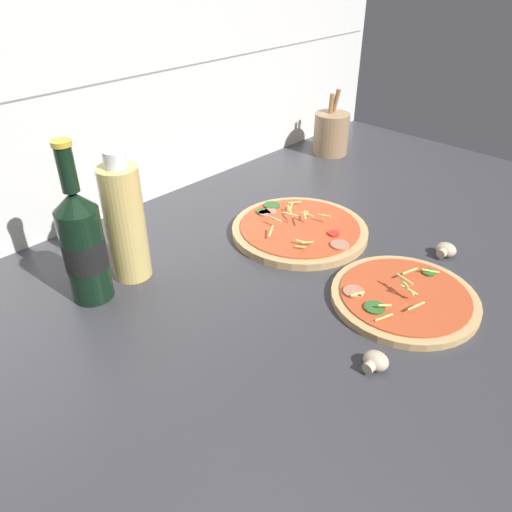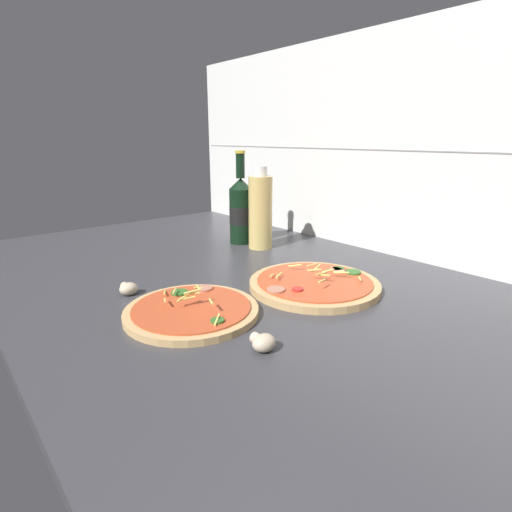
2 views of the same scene
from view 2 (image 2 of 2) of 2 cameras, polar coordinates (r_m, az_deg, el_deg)
counter_slab at (r=86.66cm, az=-1.55°, el=-5.04°), size 160.00×90.00×2.50cm
tile_backsplash at (r=114.52cm, az=17.04°, el=14.31°), size 160.00×1.13×60.00cm
pizza_near at (r=73.44cm, az=-9.15°, el=-7.67°), size 24.14×24.14×4.59cm
pizza_far at (r=85.56cm, az=8.33°, el=-3.96°), size 27.48×27.48×4.66cm
beer_bottle at (r=119.28cm, az=-2.18°, el=6.61°), size 6.82×6.82×27.09cm
oil_bottle at (r=113.23cm, az=0.63°, el=6.41°), size 6.73×6.73×23.17cm
mushroom_left at (r=60.95cm, az=1.01°, el=-12.22°), size 3.98×3.79×2.65cm
mushroom_right at (r=85.10cm, az=-17.79°, el=-4.45°), size 3.87×3.69×2.58cm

